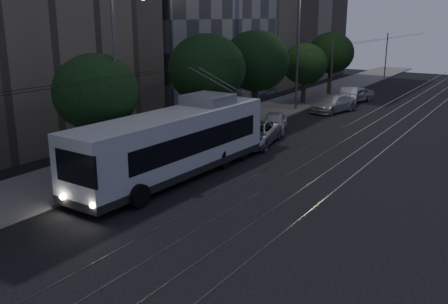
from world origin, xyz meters
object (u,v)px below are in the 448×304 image
Objects in this scene: trolleybus at (175,143)px; car_white_b at (333,104)px; pickup_silver at (255,133)px; streetlamp_far at (303,33)px; car_white_c at (349,96)px; car_white_a at (274,122)px; car_white_d at (356,95)px; streetlamp_near at (122,66)px.

trolleybus reaches higher than car_white_b.
streetlamp_far is (-2.40, 12.67, 6.04)m from pickup_silver.
car_white_a is at bearing -107.28° from car_white_c.
streetlamp_near is at bearing -73.62° from car_white_d.
pickup_silver is at bearing -79.26° from streetlamp_far.
trolleybus is 28.37m from car_white_d.
car_white_c is at bearing 85.28° from streetlamp_near.
car_white_a is 10.77m from streetlamp_far.
car_white_b is 0.52× the size of streetlamp_near.
pickup_silver is 13.78m from car_white_b.
car_white_a is at bearing -80.90° from car_white_b.
pickup_silver is 14.24m from streetlamp_far.
car_white_b is 0.44× the size of streetlamp_far.
car_white_d is at bearing 77.80° from pickup_silver.
pickup_silver is at bearing 90.99° from trolleybus.
car_white_b is at bearing 64.13° from car_white_a.
trolleybus is 2.48× the size of pickup_silver.
streetlamp_far reaches higher than car_white_d.
trolleybus is 3.29× the size of car_white_d.
car_white_c reaches higher than car_white_d.
car_white_c is at bearing 92.06° from trolleybus.
streetlamp_near is at bearing -118.73° from car_white_a.
streetlamp_far reaches higher than car_white_b.
car_white_c is 0.47× the size of streetlamp_near.
car_white_c is at bearing 107.87° from car_white_b.
trolleybus is 21.59m from streetlamp_far.
streetlamp_far reaches higher than pickup_silver.
trolleybus is 1.18× the size of streetlamp_far.
streetlamp_near is (-2.24, -1.33, 3.99)m from trolleybus.
car_white_a is 16.18m from car_white_d.
trolleybus is at bearing 30.71° from streetlamp_near.
streetlamp_near reaches higher than pickup_silver.
car_white_a is 0.94× the size of car_white_c.
streetlamp_near is at bearing -90.06° from streetlamp_far.
streetlamp_far reaches higher than streetlamp_near.
pickup_silver is 0.47× the size of streetlamp_far.
car_white_d is at bearing 104.16° from car_white_b.
car_white_a is 0.85× the size of car_white_b.
trolleybus is 22.04m from car_white_b.
pickup_silver is 20.12m from car_white_d.
car_white_c reaches higher than car_white_b.
streetlamp_far is at bearing 89.25° from pickup_silver.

